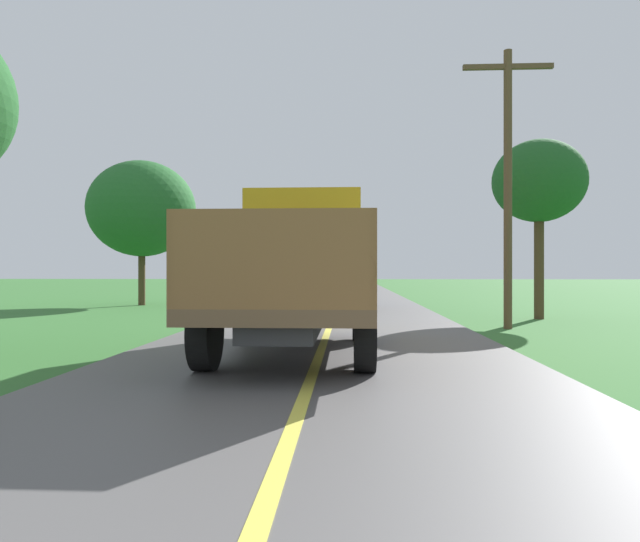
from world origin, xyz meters
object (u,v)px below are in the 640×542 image
(banana_truck_far, at_px, (324,269))
(roadside_tree_near_left, at_px, (142,209))
(roadside_tree_far_left, at_px, (539,182))
(banana_truck_near, at_px, (301,267))
(utility_pole_roadside, at_px, (508,177))

(banana_truck_far, distance_m, roadside_tree_near_left, 8.10)
(roadside_tree_far_left, bearing_deg, banana_truck_near, -132.16)
(roadside_tree_near_left, relative_size, roadside_tree_far_left, 1.13)
(banana_truck_near, xyz_separation_m, roadside_tree_near_left, (-7.65, 13.05, 2.48))
(banana_truck_near, xyz_separation_m, roadside_tree_far_left, (6.37, 7.03, 2.53))
(utility_pole_roadside, bearing_deg, roadside_tree_far_left, 59.88)
(banana_truck_near, bearing_deg, roadside_tree_far_left, 47.84)
(utility_pole_roadside, xyz_separation_m, roadside_tree_far_left, (1.69, 2.91, 0.32))
(utility_pole_roadside, relative_size, roadside_tree_near_left, 1.14)
(banana_truck_far, xyz_separation_m, roadside_tree_far_left, (6.46, -4.44, 2.51))
(banana_truck_far, height_order, roadside_tree_far_left, roadside_tree_far_left)
(banana_truck_near, height_order, roadside_tree_near_left, roadside_tree_near_left)
(banana_truck_near, relative_size, utility_pole_roadside, 0.86)
(roadside_tree_far_left, bearing_deg, banana_truck_far, 145.54)
(banana_truck_far, xyz_separation_m, roadside_tree_near_left, (-7.55, 1.58, 2.47))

